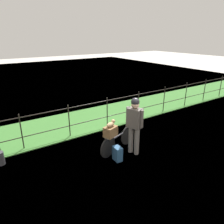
{
  "coord_description": "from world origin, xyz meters",
  "views": [
    {
      "loc": [
        -3.88,
        -3.81,
        3.26
      ],
      "look_at": [
        -0.33,
        1.5,
        0.9
      ],
      "focal_mm": 33.58,
      "sensor_mm": 36.0,
      "label": 1
    }
  ],
  "objects_px": {
    "wooden_crate": "(110,132)",
    "mooring_bollard": "(0,158)",
    "cyclist_person": "(134,121)",
    "bicycle_main": "(118,141)",
    "terrier_dog": "(111,124)",
    "backpack_on_paving": "(117,154)"
  },
  "relations": [
    {
      "from": "wooden_crate",
      "to": "terrier_dog",
      "type": "bearing_deg",
      "value": 18.36
    },
    {
      "from": "backpack_on_paving",
      "to": "terrier_dog",
      "type": "bearing_deg",
      "value": 1.42
    },
    {
      "from": "mooring_bollard",
      "to": "terrier_dog",
      "type": "bearing_deg",
      "value": -24.5
    },
    {
      "from": "cyclist_person",
      "to": "mooring_bollard",
      "type": "distance_m",
      "value": 3.73
    },
    {
      "from": "wooden_crate",
      "to": "cyclist_person",
      "type": "distance_m",
      "value": 0.73
    },
    {
      "from": "bicycle_main",
      "to": "terrier_dog",
      "type": "distance_m",
      "value": 0.72
    },
    {
      "from": "wooden_crate",
      "to": "backpack_on_paving",
      "type": "distance_m",
      "value": 0.63
    },
    {
      "from": "cyclist_person",
      "to": "backpack_on_paving",
      "type": "distance_m",
      "value": 1.01
    },
    {
      "from": "terrier_dog",
      "to": "backpack_on_paving",
      "type": "bearing_deg",
      "value": -91.21
    },
    {
      "from": "wooden_crate",
      "to": "mooring_bollard",
      "type": "height_order",
      "value": "wooden_crate"
    },
    {
      "from": "backpack_on_paving",
      "to": "mooring_bollard",
      "type": "xyz_separation_m",
      "value": [
        -2.7,
        1.56,
        -0.02
      ]
    },
    {
      "from": "wooden_crate",
      "to": "cyclist_person",
      "type": "relative_size",
      "value": 0.21
    },
    {
      "from": "bicycle_main",
      "to": "wooden_crate",
      "type": "relative_size",
      "value": 4.16
    },
    {
      "from": "terrier_dog",
      "to": "backpack_on_paving",
      "type": "distance_m",
      "value": 0.83
    },
    {
      "from": "bicycle_main",
      "to": "mooring_bollard",
      "type": "relative_size",
      "value": 4.1
    },
    {
      "from": "backpack_on_paving",
      "to": "bicycle_main",
      "type": "bearing_deg",
      "value": -33.18
    },
    {
      "from": "terrier_dog",
      "to": "cyclist_person",
      "type": "height_order",
      "value": "cyclist_person"
    },
    {
      "from": "bicycle_main",
      "to": "cyclist_person",
      "type": "distance_m",
      "value": 0.83
    },
    {
      "from": "backpack_on_paving",
      "to": "mooring_bollard",
      "type": "bearing_deg",
      "value": 62.63
    },
    {
      "from": "bicycle_main",
      "to": "wooden_crate",
      "type": "xyz_separation_m",
      "value": [
        -0.32,
        -0.11,
        0.43
      ]
    },
    {
      "from": "terrier_dog",
      "to": "mooring_bollard",
      "type": "bearing_deg",
      "value": 155.5
    },
    {
      "from": "terrier_dog",
      "to": "cyclist_person",
      "type": "distance_m",
      "value": 0.66
    }
  ]
}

